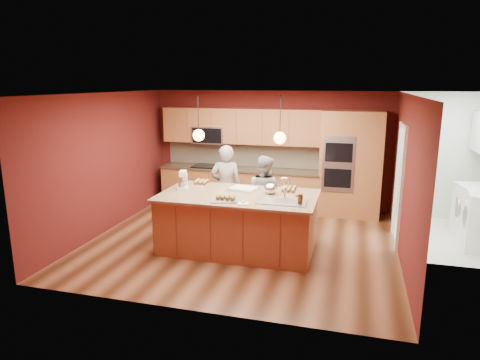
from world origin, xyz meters
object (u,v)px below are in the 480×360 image
(person_left, at_px, (226,187))
(mixing_bowl, at_px, (270,189))
(island, at_px, (239,221))
(person_right, at_px, (264,194))
(stand_mixer, at_px, (183,181))

(person_left, height_order, mixing_bowl, person_left)
(person_left, bearing_deg, island, 103.22)
(person_left, bearing_deg, mixing_bowl, 127.07)
(person_right, xyz_separation_m, stand_mixer, (-1.29, -0.92, 0.38))
(stand_mixer, relative_size, mixing_bowl, 1.44)
(stand_mixer, xyz_separation_m, mixing_bowl, (1.59, 0.10, -0.05))
(island, height_order, stand_mixer, island)
(island, bearing_deg, stand_mixer, 175.09)
(stand_mixer, bearing_deg, mixing_bowl, -11.55)
(island, distance_m, stand_mixer, 1.25)
(person_right, xyz_separation_m, mixing_bowl, (0.30, -0.82, 0.33))
(person_right, height_order, stand_mixer, person_right)
(island, xyz_separation_m, person_right, (0.22, 1.01, 0.25))
(island, distance_m, mixing_bowl, 0.80)
(mixing_bowl, bearing_deg, island, -159.73)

